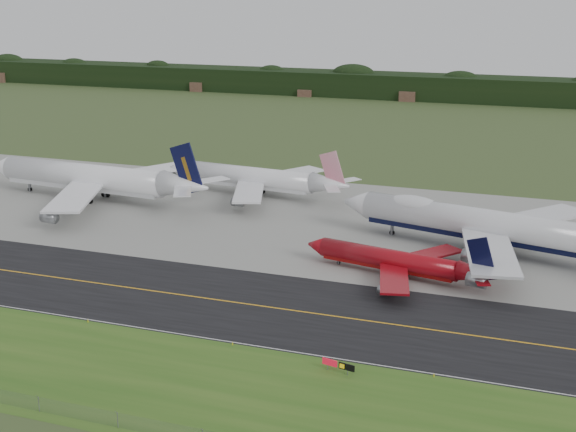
# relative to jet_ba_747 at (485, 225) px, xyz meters

# --- Properties ---
(ground) EXTENTS (600.00, 600.00, 0.00)m
(ground) POSITION_rel_jet_ba_747_xyz_m (-29.94, -40.00, -6.00)
(ground) COLOR #354922
(ground) RESTS_ON ground
(grass_verge) EXTENTS (400.00, 30.00, 0.01)m
(grass_verge) POSITION_rel_jet_ba_747_xyz_m (-29.94, -75.00, -5.99)
(grass_verge) COLOR #2D5A1A
(grass_verge) RESTS_ON ground
(taxiway) EXTENTS (400.00, 32.00, 0.02)m
(taxiway) POSITION_rel_jet_ba_747_xyz_m (-29.94, -44.00, -5.99)
(taxiway) COLOR black
(taxiway) RESTS_ON ground
(apron) EXTENTS (400.00, 78.00, 0.01)m
(apron) POSITION_rel_jet_ba_747_xyz_m (-29.94, 11.00, -5.99)
(apron) COLOR gray
(apron) RESTS_ON ground
(taxiway_centreline) EXTENTS (400.00, 0.40, 0.00)m
(taxiway_centreline) POSITION_rel_jet_ba_747_xyz_m (-29.94, -44.00, -5.97)
(taxiway_centreline) COLOR #EDA316
(taxiway_centreline) RESTS_ON taxiway
(taxiway_edge_line) EXTENTS (400.00, 0.25, 0.00)m
(taxiway_edge_line) POSITION_rel_jet_ba_747_xyz_m (-29.94, -59.50, -5.97)
(taxiway_edge_line) COLOR silver
(taxiway_edge_line) RESTS_ON taxiway
(perimeter_fence) EXTENTS (320.00, 0.10, 320.00)m
(perimeter_fence) POSITION_rel_jet_ba_747_xyz_m (-29.94, -88.00, -4.90)
(perimeter_fence) COLOR slate
(perimeter_fence) RESTS_ON ground
(horizon_treeline) EXTENTS (700.00, 25.00, 12.00)m
(horizon_treeline) POSITION_rel_jet_ba_747_xyz_m (-29.94, 233.77, -0.53)
(horizon_treeline) COLOR black
(horizon_treeline) RESTS_ON ground
(jet_ba_747) EXTENTS (69.35, 56.42, 17.62)m
(jet_ba_747) POSITION_rel_jet_ba_747_xyz_m (0.00, 0.00, 0.00)
(jet_ba_747) COLOR silver
(jet_ba_747) RESTS_ON ground
(jet_red_737) EXTENTS (39.74, 31.92, 10.79)m
(jet_red_737) POSITION_rel_jet_ba_747_xyz_m (-14.06, -20.72, -3.01)
(jet_red_737) COLOR maroon
(jet_red_737) RESTS_ON ground
(jet_navy_gold) EXTENTS (68.81, 59.76, 17.75)m
(jet_navy_gold) POSITION_rel_jet_ba_747_xyz_m (-101.42, 9.30, -0.17)
(jet_navy_gold) COLOR white
(jet_navy_gold) RESTS_ON ground
(jet_star_tail) EXTENTS (54.40, 45.29, 14.34)m
(jet_star_tail) POSITION_rel_jet_ba_747_xyz_m (-63.46, 27.81, -1.22)
(jet_star_tail) COLOR white
(jet_star_tail) RESTS_ON ground
(taxiway_sign) EXTENTS (5.21, 1.31, 1.76)m
(taxiway_sign) POSITION_rel_jet_ba_747_xyz_m (-13.65, -63.80, -4.75)
(taxiway_sign) COLOR slate
(taxiway_sign) RESTS_ON ground
(edge_marker_left) EXTENTS (0.16, 0.16, 0.50)m
(edge_marker_left) POSITION_rel_jet_ba_747_xyz_m (-58.43, -60.50, -5.75)
(edge_marker_left) COLOR yellow
(edge_marker_left) RESTS_ON ground
(edge_marker_center) EXTENTS (0.16, 0.16, 0.50)m
(edge_marker_center) POSITION_rel_jet_ba_747_xyz_m (-31.92, -60.50, -5.75)
(edge_marker_center) COLOR yellow
(edge_marker_center) RESTS_ON ground
(edge_marker_right) EXTENTS (0.16, 0.16, 0.50)m
(edge_marker_right) POSITION_rel_jet_ba_747_xyz_m (-0.17, -60.50, -5.75)
(edge_marker_right) COLOR yellow
(edge_marker_right) RESTS_ON ground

